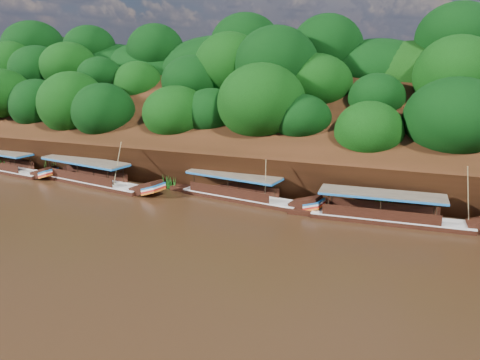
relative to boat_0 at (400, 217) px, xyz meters
The scene contains 7 objects.
ground 15.12m from the boat_0, 151.72° to the right, with size 160.00×160.00×0.00m, color black.
riverbank 20.54m from the boat_0, 130.56° to the left, with size 120.00×30.06×19.40m.
boat_0 is the anchor object (origin of this frame).
boat_1 12.31m from the boat_0, behind, with size 12.70×3.74×4.37m.
boat_2 27.04m from the boat_0, behind, with size 14.59×4.29×4.91m.
boat_3 38.62m from the boat_0, behind, with size 12.42×3.51×2.61m.
reeds 17.50m from the boat_0, behind, with size 48.63×2.54×2.07m.
Camera 1 is at (14.14, -26.96, 11.88)m, focal length 35.00 mm.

